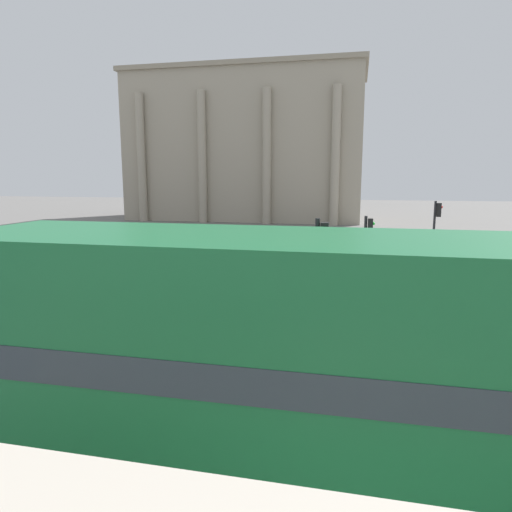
{
  "coord_description": "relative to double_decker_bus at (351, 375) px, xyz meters",
  "views": [
    {
      "loc": [
        -0.13,
        -2.0,
        4.86
      ],
      "look_at": [
        -4.02,
        15.57,
        1.74
      ],
      "focal_mm": 32.0,
      "sensor_mm": 36.0,
      "label": 1
    }
  ],
  "objects": [
    {
      "name": "traffic_light_mid",
      "position": [
        0.43,
        12.9,
        -0.08
      ],
      "size": [
        0.42,
        0.24,
        3.33
      ],
      "color": "black",
      "rests_on": "ground_plane"
    },
    {
      "name": "double_decker_bus",
      "position": [
        0.0,
        0.0,
        0.0
      ],
      "size": [
        10.97,
        2.69,
        4.1
      ],
      "rotation": [
        0.0,
        0.0,
        0.02
      ],
      "color": "black",
      "rests_on": "ground_plane"
    },
    {
      "name": "pedestrian_olive",
      "position": [
        -3.27,
        8.21,
        -1.33
      ],
      "size": [
        0.32,
        0.32,
        1.65
      ],
      "rotation": [
        0.0,
        0.0,
        5.11
      ],
      "color": "#282B33",
      "rests_on": "ground_plane"
    },
    {
      "name": "car_silver",
      "position": [
        -0.74,
        13.82,
        -1.58
      ],
      "size": [
        4.2,
        1.93,
        1.35
      ],
      "rotation": [
        0.0,
        0.0,
        3.44
      ],
      "color": "black",
      "rests_on": "ground_plane"
    },
    {
      "name": "plaza_building_left",
      "position": [
        -12.85,
        47.77,
        6.09
      ],
      "size": [
        26.92,
        13.11,
        16.72
      ],
      "color": "#A39984",
      "rests_on": "ground_plane"
    },
    {
      "name": "pedestrian_yellow",
      "position": [
        -0.89,
        17.85,
        -1.28
      ],
      "size": [
        0.32,
        0.32,
        1.73
      ],
      "rotation": [
        0.0,
        0.0,
        1.15
      ],
      "color": "#282B33",
      "rests_on": "ground_plane"
    },
    {
      "name": "traffic_light_near",
      "position": [
        -0.88,
        5.51,
        0.24
      ],
      "size": [
        0.42,
        0.24,
        3.85
      ],
      "color": "black",
      "rests_on": "ground_plane"
    },
    {
      "name": "traffic_light_far",
      "position": [
        3.95,
        18.82,
        0.12
      ],
      "size": [
        0.42,
        0.24,
        3.67
      ],
      "color": "black",
      "rests_on": "ground_plane"
    },
    {
      "name": "car_navy",
      "position": [
        -5.08,
        18.21,
        -1.58
      ],
      "size": [
        4.2,
        1.93,
        1.35
      ],
      "rotation": [
        0.0,
        0.0,
        2.26
      ],
      "color": "black",
      "rests_on": "ground_plane"
    }
  ]
}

